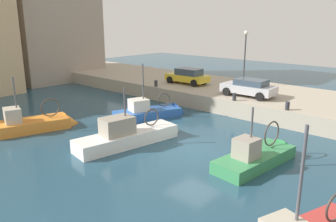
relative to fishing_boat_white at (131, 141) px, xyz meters
name	(u,v)px	position (x,y,z in m)	size (l,w,h in m)	color
water_surface	(194,151)	(1.55, -3.42, -0.17)	(80.00, 80.00, 0.00)	navy
quay_wall	(283,103)	(13.05, -3.42, 0.43)	(9.00, 56.00, 1.20)	#ADA08C
fishing_boat_white	(131,141)	(0.00, 0.00, 0.00)	(7.15, 2.65, 4.09)	white
fishing_boat_blue	(152,115)	(4.74, 2.96, -0.04)	(5.88, 3.45, 4.79)	#2D60B7
fishing_boat_orange	(37,128)	(-2.43, 6.48, -0.05)	(5.71, 3.21, 4.42)	orange
fishing_boat_green	(259,161)	(2.44, -6.82, -0.04)	(5.80, 2.35, 3.80)	#388951
parked_car_yellow	(188,76)	(11.81, 5.31, 1.76)	(2.03, 4.11, 1.43)	gold
parked_car_silver	(249,87)	(10.86, -1.50, 1.74)	(2.10, 4.14, 1.35)	#B7B7BC
mooring_bollard_south	(287,106)	(8.90, -5.42, 1.31)	(0.28, 0.28, 0.55)	#2D2D33
mooring_bollard_mid	(234,97)	(8.90, -1.42, 1.31)	(0.28, 0.28, 0.55)	#2D2D33
mooring_bollard_north	(156,83)	(8.90, 6.58, 1.31)	(0.28, 0.28, 0.55)	#2D2D33
quay_streetlamp	(245,49)	(14.55, 1.08, 4.29)	(0.36, 0.36, 4.83)	#38383D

